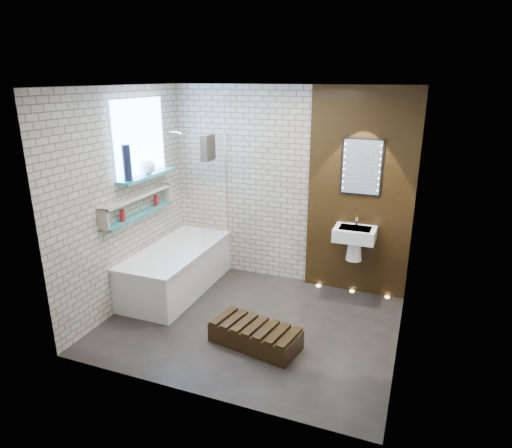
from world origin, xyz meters
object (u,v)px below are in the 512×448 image
at_px(bath_screen, 214,190).
at_px(walnut_step, 255,336).
at_px(bathtub, 177,269).
at_px(washbasin, 355,238).
at_px(led_mirror, 362,167).

relative_size(bath_screen, walnut_step, 1.50).
xyz_separation_m(bathtub, washbasin, (2.17, 0.62, 0.50)).
bearing_deg(washbasin, bath_screen, -174.22).
relative_size(led_mirror, walnut_step, 0.75).
relative_size(bathtub, bath_screen, 1.24).
xyz_separation_m(bath_screen, walnut_step, (1.07, -1.28, -1.18)).
relative_size(washbasin, led_mirror, 0.83).
height_order(led_mirror, walnut_step, led_mirror).
xyz_separation_m(bathtub, bath_screen, (0.35, 0.44, 0.99)).
bearing_deg(walnut_step, led_mirror, 65.23).
bearing_deg(bathtub, walnut_step, -30.61).
distance_m(bathtub, bath_screen, 1.14).
distance_m(bath_screen, led_mirror, 1.89).
bearing_deg(walnut_step, washbasin, 62.92).
bearing_deg(washbasin, bathtub, -163.99).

